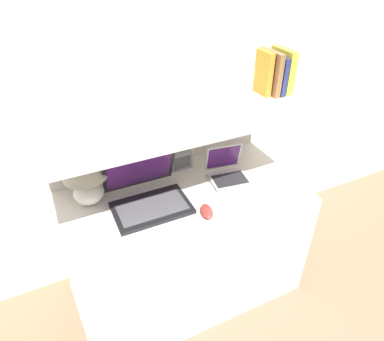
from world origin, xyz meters
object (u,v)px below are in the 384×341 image
at_px(laptop_small, 227,172).
at_px(table_lamp, 85,176).
at_px(laptop_large, 147,195).
at_px(book_navy, 275,74).
at_px(book_brown, 270,72).
at_px(book_yellow, 282,70).
at_px(router_box, 180,160).
at_px(computer_mouse, 207,211).
at_px(book_orange, 264,73).

bearing_deg(laptop_small, table_lamp, 170.31).
bearing_deg(laptop_large, book_navy, 3.37).
xyz_separation_m(book_navy, book_brown, (-0.04, 0.00, 0.01)).
relative_size(laptop_large, book_yellow, 1.77).
bearing_deg(book_yellow, laptop_small, -174.65).
height_order(laptop_small, router_box, laptop_small).
xyz_separation_m(laptop_large, book_yellow, (0.79, 0.04, 0.52)).
bearing_deg(computer_mouse, book_navy, 26.16).
xyz_separation_m(table_lamp, laptop_small, (0.75, -0.13, -0.12)).
height_order(table_lamp, laptop_large, table_lamp).
bearing_deg(table_lamp, book_orange, -6.02).
xyz_separation_m(laptop_large, book_orange, (0.68, 0.04, 0.53)).
distance_m(table_lamp, laptop_small, 0.77).
xyz_separation_m(book_yellow, book_orange, (-0.12, 0.00, 0.00)).
xyz_separation_m(table_lamp, book_yellow, (1.06, -0.10, 0.42)).
height_order(table_lamp, book_orange, book_orange).
bearing_deg(computer_mouse, table_lamp, 145.09).
bearing_deg(book_yellow, computer_mouse, -155.52).
height_order(book_brown, book_orange, book_orange).
relative_size(computer_mouse, book_yellow, 0.55).
bearing_deg(book_yellow, book_orange, 180.00).
bearing_deg(book_brown, computer_mouse, -152.12).
bearing_deg(book_orange, router_box, 154.88).
distance_m(router_box, book_orange, 0.68).
height_order(laptop_large, book_yellow, book_yellow).
distance_m(computer_mouse, book_yellow, 0.83).
relative_size(laptop_large, computer_mouse, 3.22).
bearing_deg(book_navy, book_brown, 180.00).
distance_m(laptop_large, book_brown, 0.89).
bearing_deg(book_orange, book_brown, 0.00).
distance_m(laptop_small, book_navy, 0.59).
bearing_deg(book_yellow, table_lamp, 174.63).
bearing_deg(book_navy, computer_mouse, -153.84).
bearing_deg(laptop_large, book_yellow, 3.20).
bearing_deg(book_brown, book_yellow, -0.00).
xyz_separation_m(book_navy, book_orange, (-0.08, 0.00, 0.01)).
relative_size(laptop_large, laptop_small, 1.59).
height_order(book_navy, book_orange, book_orange).
xyz_separation_m(book_yellow, book_brown, (-0.08, 0.00, -0.00)).
xyz_separation_m(computer_mouse, book_brown, (0.48, 0.25, 0.56)).
distance_m(computer_mouse, book_navy, 0.79).
bearing_deg(book_orange, laptop_small, -171.47).
bearing_deg(laptop_large, book_orange, 3.74).
distance_m(laptop_large, router_box, 0.36).
bearing_deg(laptop_small, book_orange, 8.53).
bearing_deg(book_orange, computer_mouse, -150.09).
distance_m(laptop_small, router_box, 0.29).
bearing_deg(table_lamp, book_navy, -5.58).
relative_size(table_lamp, laptop_large, 0.69).
xyz_separation_m(table_lamp, book_brown, (0.98, -0.10, 0.42)).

